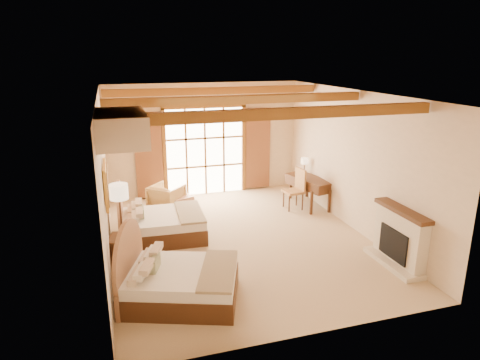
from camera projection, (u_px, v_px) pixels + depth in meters
name	position (u px, v px, depth m)	size (l,w,h in m)	color
floor	(240.00, 240.00, 9.50)	(7.00, 7.00, 0.00)	#CEB68A
wall_back	(205.00, 140.00, 12.25)	(5.50, 5.50, 0.00)	beige
wall_left	(104.00, 181.00, 8.27)	(7.00, 7.00, 0.00)	beige
wall_right	(354.00, 161.00, 9.81)	(7.00, 7.00, 0.00)	beige
ceiling	(240.00, 93.00, 8.59)	(7.00, 7.00, 0.00)	#AF7036
ceiling_beams	(240.00, 100.00, 8.62)	(5.39, 4.60, 0.18)	brown
french_doors	(205.00, 152.00, 12.30)	(3.95, 0.08, 2.60)	white
fireplace	(399.00, 240.00, 8.24)	(0.46, 1.40, 1.16)	beige
painting	(106.00, 184.00, 7.56)	(0.06, 0.95, 0.75)	gold
canopy_valance	(121.00, 127.00, 6.15)	(0.70, 1.40, 0.45)	beige
bed_near	(173.00, 281.00, 7.05)	(2.28, 1.92, 1.21)	#4D2514
bed_far	(156.00, 223.00, 9.45)	(1.91, 1.48, 1.21)	#4D2514
nightstand	(125.00, 253.00, 8.14)	(0.55, 0.55, 0.66)	#4D2514
floor_lamp	(119.00, 197.00, 8.02)	(0.35, 0.35, 1.63)	#39251A
armchair	(167.00, 198.00, 11.12)	(0.76, 0.79, 0.71)	tan
ottoman	(180.00, 203.00, 11.22)	(0.55, 0.55, 0.40)	tan
desk	(309.00, 190.00, 11.56)	(0.96, 1.54, 0.77)	#4D2514
desk_chair	(294.00, 196.00, 11.32)	(0.53, 0.52, 1.08)	#B57549
desk_lamp	(305.00, 161.00, 11.94)	(0.20, 0.20, 0.40)	#39251A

